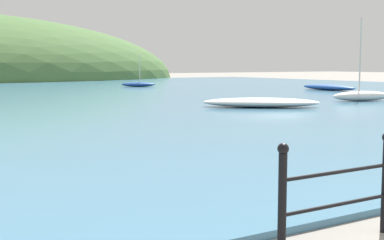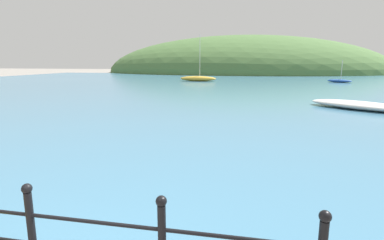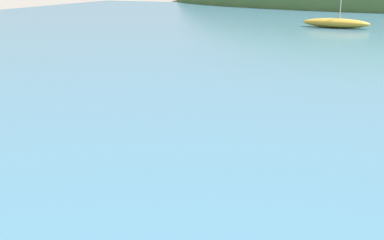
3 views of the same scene
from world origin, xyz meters
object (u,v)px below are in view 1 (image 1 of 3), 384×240
Objects in this scene: boat_twin_mast at (261,102)px; boat_green_fishing at (362,95)px; boat_blue_hull at (328,87)px; boat_red_dinghy at (138,84)px.

boat_twin_mast is 1.20× the size of boat_green_fishing.
boat_green_fishing is at bearing 3.14° from boat_twin_mast.
boat_blue_hull is (7.01, 9.11, -0.07)m from boat_green_fishing.
boat_twin_mast is at bearing -176.86° from boat_green_fishing.
boat_twin_mast is at bearing -145.81° from boat_blue_hull.
boat_blue_hull is (9.19, -12.72, 0.01)m from boat_red_dinghy.
boat_twin_mast is 1.01× the size of boat_blue_hull.
boat_green_fishing reaches higher than boat_twin_mast.
boat_green_fishing is at bearing -127.55° from boat_blue_hull.
boat_blue_hull is at bearing 34.19° from boat_twin_mast.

